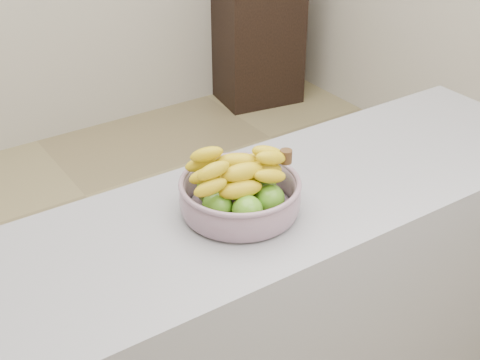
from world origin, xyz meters
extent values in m
plane|color=#928459|center=(0.00, 0.00, 0.00)|extent=(4.00, 4.00, 0.00)
cube|color=gray|center=(0.00, -0.48, 0.45)|extent=(2.00, 0.60, 0.90)
cube|color=black|center=(1.52, 1.78, 0.47)|extent=(0.58, 0.50, 0.94)
cylinder|color=#919FAE|center=(-0.14, -0.48, 0.91)|extent=(0.28, 0.28, 0.01)
torus|color=#919FAE|center=(-0.14, -0.48, 0.99)|extent=(0.33, 0.33, 0.02)
sphere|color=#478A17|center=(-0.17, -0.56, 0.95)|extent=(0.08, 0.08, 0.08)
sphere|color=#478A17|center=(-0.09, -0.55, 0.95)|extent=(0.08, 0.08, 0.08)
sphere|color=#478A17|center=(-0.06, -0.47, 0.95)|extent=(0.08, 0.08, 0.08)
sphere|color=#478A17|center=(-0.11, -0.41, 0.95)|extent=(0.08, 0.08, 0.08)
sphere|color=#478A17|center=(-0.20, -0.42, 0.95)|extent=(0.08, 0.08, 0.08)
sphere|color=#478A17|center=(-0.23, -0.50, 0.95)|extent=(0.08, 0.08, 0.08)
ellipsoid|color=yellow|center=(-0.17, -0.53, 1.00)|extent=(0.22, 0.10, 0.05)
ellipsoid|color=yellow|center=(-0.15, -0.48, 1.00)|extent=(0.21, 0.12, 0.05)
ellipsoid|color=yellow|center=(-0.14, -0.43, 1.00)|extent=(0.21, 0.14, 0.05)
ellipsoid|color=yellow|center=(-0.15, -0.51, 1.04)|extent=(0.22, 0.08, 0.05)
ellipsoid|color=yellow|center=(-0.13, -0.46, 1.04)|extent=(0.20, 0.15, 0.05)
cylinder|color=#442B15|center=(-0.02, -0.53, 1.06)|extent=(0.03, 0.03, 0.04)
camera|label=1|loc=(-1.00, -1.76, 1.92)|focal=50.00mm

